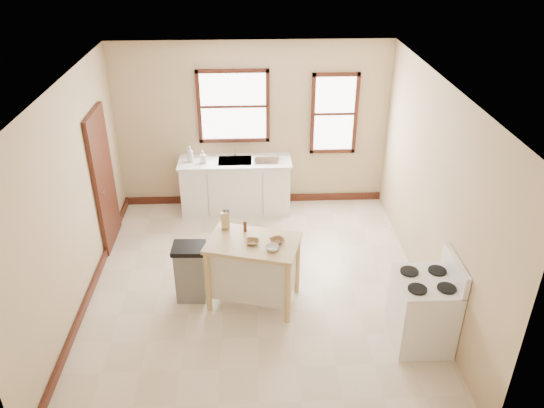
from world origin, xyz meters
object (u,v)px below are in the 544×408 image
Objects in this scene: dish_rack at (266,158)px; trash_bin at (191,272)px; pepper_grinder at (245,226)px; gas_stove at (424,302)px; soap_bottle_b at (203,157)px; soap_bottle_a at (190,154)px; bowl_a at (252,242)px; kitchen_island at (254,272)px; bowl_c at (272,248)px; bowl_b at (277,241)px; knife_block at (225,221)px.

dish_rack is 0.50× the size of trash_bin.
dish_rack is at bearing 80.85° from pepper_grinder.
gas_stove is (1.70, -3.24, -0.40)m from dish_rack.
soap_bottle_b is 2.26m from pepper_grinder.
soap_bottle_a is at bearing 96.34° from trash_bin.
bowl_a is at bearing -76.67° from soap_bottle_b.
soap_bottle_a is at bearing 127.61° from kitchen_island.
soap_bottle_a reaches higher than kitchen_island.
bowl_c reaches higher than bowl_a.
bowl_c is (1.01, -2.60, -0.08)m from soap_bottle_b.
bowl_c is (0.23, -0.20, 0.49)m from kitchen_island.
bowl_c reaches higher than bowl_b.
pepper_grinder is 2.35m from gas_stove.
pepper_grinder reaches higher than kitchen_island.
bowl_a is at bearing -178.50° from bowl_b.
knife_block reaches higher than bowl_b.
bowl_c is (1.22, -2.66, -0.11)m from soap_bottle_a.
pepper_grinder is at bearing -73.07° from soap_bottle_a.
kitchen_island is 0.60m from pepper_grinder.
pepper_grinder is (-0.10, 0.25, 0.53)m from kitchen_island.
soap_bottle_b reaches higher than pepper_grinder.
kitchen_island is (0.78, -2.41, -0.56)m from soap_bottle_b.
soap_bottle_b is at bearing -20.06° from soap_bottle_a.
gas_stove is (2.05, -1.08, -0.42)m from pepper_grinder.
knife_block reaches higher than kitchen_island.
soap_bottle_b reaches higher than bowl_b.
kitchen_island is (-0.25, -2.41, -0.51)m from dish_rack.
kitchen_island is 0.57m from bowl_b.
bowl_a is 2.14m from gas_stove.
soap_bottle_a is 2.93m from bowl_c.
bowl_b is 0.16× the size of gas_stove.
bowl_b is at bearing -4.80° from trash_bin.
trash_bin is 0.70× the size of gas_stove.
kitchen_island is at bearing 78.30° from bowl_a.
bowl_b is at bearing 67.50° from bowl_c.
soap_bottle_a is at bearing 114.60° from bowl_c.
bowl_b is 0.18m from bowl_c.
soap_bottle_a is 0.65× the size of dish_rack.
soap_bottle_a reaches higher than gas_stove.
dish_rack is at bearing 67.40° from trash_bin.
soap_bottle_a is 0.23× the size of gas_stove.
bowl_a is 0.98m from trash_bin.
soap_bottle_b is 1.39× the size of pepper_grinder.
soap_bottle_a is 0.23× the size of kitchen_island.
kitchen_island is 1.40× the size of trash_bin.
bowl_b is (1.28, -2.50, -0.11)m from soap_bottle_a.
knife_block is at bearing 152.91° from gas_stove.
pepper_grinder is at bearing -76.60° from soap_bottle_b.
dish_rack is 2.48m from kitchen_island.
knife_block reaches higher than pepper_grinder.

